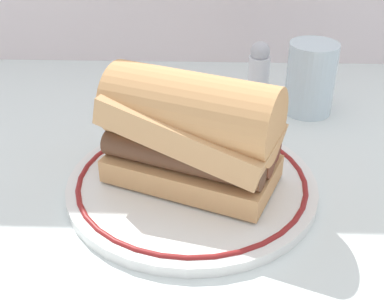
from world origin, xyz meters
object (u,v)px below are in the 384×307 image
at_px(sausage_sandwich, 192,128).
at_px(drinking_glass, 310,83).
at_px(plate, 192,181).
at_px(salt_shaker, 259,68).

distance_m(sausage_sandwich, drinking_glass, 0.26).
xyz_separation_m(plate, sausage_sandwich, (0.00, 0.00, 0.07)).
height_order(plate, salt_shaker, salt_shaker).
xyz_separation_m(sausage_sandwich, salt_shaker, (0.09, 0.26, -0.04)).
distance_m(sausage_sandwich, salt_shaker, 0.28).
bearing_deg(salt_shaker, sausage_sandwich, -109.79).
xyz_separation_m(drinking_glass, salt_shaker, (-0.07, 0.06, -0.00)).
relative_size(sausage_sandwich, drinking_glass, 2.01).
height_order(drinking_glass, salt_shaker, drinking_glass).
bearing_deg(salt_shaker, drinking_glass, -43.61).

